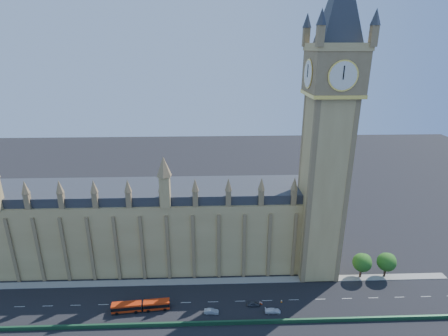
{
  "coord_description": "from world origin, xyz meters",
  "views": [
    {
      "loc": [
        4.17,
        -83.98,
        71.24
      ],
      "look_at": [
        7.57,
        10.0,
        38.27
      ],
      "focal_mm": 28.0,
      "sensor_mm": 36.0,
      "label": 1
    }
  ],
  "objects_px": {
    "car_silver": "(211,311)",
    "car_white": "(273,311)",
    "car_grey": "(253,304)",
    "red_bus": "(141,306)"
  },
  "relations": [
    {
      "from": "car_silver",
      "to": "car_white",
      "type": "distance_m",
      "value": 17.34
    },
    {
      "from": "car_silver",
      "to": "car_grey",
      "type": "bearing_deg",
      "value": -73.5
    },
    {
      "from": "red_bus",
      "to": "car_white",
      "type": "distance_m",
      "value": 37.43
    },
    {
      "from": "car_white",
      "to": "red_bus",
      "type": "bearing_deg",
      "value": 87.75
    },
    {
      "from": "car_silver",
      "to": "car_white",
      "type": "height_order",
      "value": "car_silver"
    },
    {
      "from": "car_grey",
      "to": "car_silver",
      "type": "bearing_deg",
      "value": 101.78
    },
    {
      "from": "red_bus",
      "to": "car_grey",
      "type": "height_order",
      "value": "red_bus"
    },
    {
      "from": "car_grey",
      "to": "car_white",
      "type": "height_order",
      "value": "car_white"
    },
    {
      "from": "red_bus",
      "to": "car_silver",
      "type": "distance_m",
      "value": 20.12
    },
    {
      "from": "car_grey",
      "to": "car_silver",
      "type": "distance_m",
      "value": 12.48
    }
  ]
}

